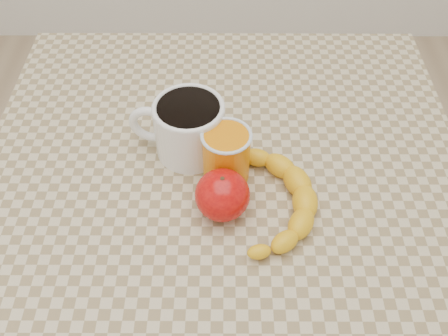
{
  "coord_description": "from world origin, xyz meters",
  "views": [
    {
      "loc": [
        0.0,
        -0.52,
        1.36
      ],
      "look_at": [
        0.0,
        0.0,
        0.77
      ],
      "focal_mm": 40.0,
      "sensor_mm": 36.0,
      "label": 1
    }
  ],
  "objects_px": {
    "table": "(224,208)",
    "coffee_mug": "(188,126)",
    "orange_juice_glass": "(226,154)",
    "apple": "(222,195)",
    "banana": "(270,198)"
  },
  "relations": [
    {
      "from": "table",
      "to": "orange_juice_glass",
      "type": "distance_m",
      "value": 0.13
    },
    {
      "from": "orange_juice_glass",
      "to": "banana",
      "type": "relative_size",
      "value": 0.37
    },
    {
      "from": "orange_juice_glass",
      "to": "apple",
      "type": "relative_size",
      "value": 0.88
    },
    {
      "from": "orange_juice_glass",
      "to": "banana",
      "type": "xyz_separation_m",
      "value": [
        0.07,
        -0.06,
        -0.03
      ]
    },
    {
      "from": "table",
      "to": "orange_juice_glass",
      "type": "bearing_deg",
      "value": 48.96
    },
    {
      "from": "coffee_mug",
      "to": "banana",
      "type": "xyz_separation_m",
      "value": [
        0.13,
        -0.12,
        -0.03
      ]
    },
    {
      "from": "coffee_mug",
      "to": "banana",
      "type": "distance_m",
      "value": 0.18
    },
    {
      "from": "orange_juice_glass",
      "to": "apple",
      "type": "bearing_deg",
      "value": -94.47
    },
    {
      "from": "orange_juice_glass",
      "to": "apple",
      "type": "distance_m",
      "value": 0.07
    },
    {
      "from": "orange_juice_glass",
      "to": "apple",
      "type": "height_order",
      "value": "orange_juice_glass"
    },
    {
      "from": "orange_juice_glass",
      "to": "banana",
      "type": "bearing_deg",
      "value": -44.4
    },
    {
      "from": "table",
      "to": "banana",
      "type": "height_order",
      "value": "banana"
    },
    {
      "from": "table",
      "to": "coffee_mug",
      "type": "bearing_deg",
      "value": 134.3
    },
    {
      "from": "coffee_mug",
      "to": "orange_juice_glass",
      "type": "distance_m",
      "value": 0.08
    },
    {
      "from": "banana",
      "to": "orange_juice_glass",
      "type": "bearing_deg",
      "value": 134.05
    }
  ]
}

